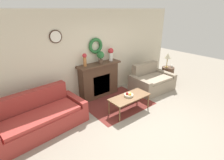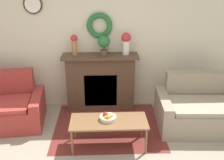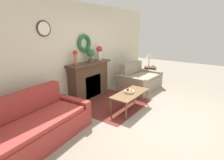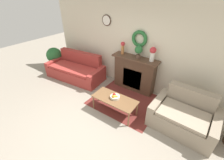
{
  "view_description": "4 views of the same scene",
  "coord_description": "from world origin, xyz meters",
  "px_view_note": "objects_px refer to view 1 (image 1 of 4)",
  "views": [
    {
      "loc": [
        -2.9,
        -2.15,
        2.7
      ],
      "look_at": [
        -0.07,
        1.38,
        0.84
      ],
      "focal_mm": 28.0,
      "sensor_mm": 36.0,
      "label": 1
    },
    {
      "loc": [
        0.06,
        -2.6,
        2.52
      ],
      "look_at": [
        0.22,
        1.39,
        0.91
      ],
      "focal_mm": 42.0,
      "sensor_mm": 36.0,
      "label": 2
    },
    {
      "loc": [
        -3.52,
        -1.18,
        2.01
      ],
      "look_at": [
        -0.0,
        1.34,
        0.75
      ],
      "focal_mm": 28.0,
      "sensor_mm": 36.0,
      "label": 3
    },
    {
      "loc": [
        1.85,
        -1.65,
        2.87
      ],
      "look_at": [
        -0.23,
        1.3,
        0.67
      ],
      "focal_mm": 24.0,
      "sensor_mm": 36.0,
      "label": 4
    }
  ],
  "objects_px": {
    "loveseat_right": "(151,81)",
    "vase_on_mantel_left": "(85,59)",
    "vase_on_mantel_right": "(111,53)",
    "couch_left": "(39,118)",
    "fireplace": "(99,80)",
    "fruit_bowl": "(129,95)",
    "potted_plant_on_mantel": "(101,56)",
    "coffee_table": "(130,98)",
    "table_lamp": "(168,56)",
    "mug": "(172,66)",
    "side_table_by_loveseat": "(167,74)"
  },
  "relations": [
    {
      "from": "loveseat_right",
      "to": "side_table_by_loveseat",
      "type": "distance_m",
      "value": 1.11
    },
    {
      "from": "loveseat_right",
      "to": "coffee_table",
      "type": "height_order",
      "value": "loveseat_right"
    },
    {
      "from": "mug",
      "to": "vase_on_mantel_right",
      "type": "height_order",
      "value": "vase_on_mantel_right"
    },
    {
      "from": "fireplace",
      "to": "couch_left",
      "type": "xyz_separation_m",
      "value": [
        -2.11,
        -0.56,
        -0.26
      ]
    },
    {
      "from": "vase_on_mantel_right",
      "to": "couch_left",
      "type": "bearing_deg",
      "value": -167.64
    },
    {
      "from": "fireplace",
      "to": "vase_on_mantel_right",
      "type": "bearing_deg",
      "value": 0.63
    },
    {
      "from": "fireplace",
      "to": "side_table_by_loveseat",
      "type": "bearing_deg",
      "value": -12.98
    },
    {
      "from": "couch_left",
      "to": "potted_plant_on_mantel",
      "type": "height_order",
      "value": "potted_plant_on_mantel"
    },
    {
      "from": "vase_on_mantel_left",
      "to": "side_table_by_loveseat",
      "type": "bearing_deg",
      "value": -11.26
    },
    {
      "from": "mug",
      "to": "vase_on_mantel_right",
      "type": "xyz_separation_m",
      "value": [
        -2.44,
        0.74,
        0.74
      ]
    },
    {
      "from": "table_lamp",
      "to": "vase_on_mantel_right",
      "type": "xyz_separation_m",
      "value": [
        -2.28,
        0.61,
        0.34
      ]
    },
    {
      "from": "fruit_bowl",
      "to": "potted_plant_on_mantel",
      "type": "xyz_separation_m",
      "value": [
        -0.03,
        1.26,
        0.86
      ]
    },
    {
      "from": "loveseat_right",
      "to": "vase_on_mantel_left",
      "type": "height_order",
      "value": "vase_on_mantel_left"
    },
    {
      "from": "potted_plant_on_mantel",
      "to": "couch_left",
      "type": "bearing_deg",
      "value": -165.87
    },
    {
      "from": "vase_on_mantel_right",
      "to": "potted_plant_on_mantel",
      "type": "distance_m",
      "value": 0.42
    },
    {
      "from": "loveseat_right",
      "to": "coffee_table",
      "type": "distance_m",
      "value": 1.69
    },
    {
      "from": "fruit_bowl",
      "to": "vase_on_mantel_right",
      "type": "distance_m",
      "value": 1.59
    },
    {
      "from": "vase_on_mantel_right",
      "to": "potted_plant_on_mantel",
      "type": "relative_size",
      "value": 1.12
    },
    {
      "from": "potted_plant_on_mantel",
      "to": "table_lamp",
      "type": "bearing_deg",
      "value": -12.37
    },
    {
      "from": "couch_left",
      "to": "loveseat_right",
      "type": "distance_m",
      "value": 3.83
    },
    {
      "from": "table_lamp",
      "to": "mug",
      "type": "xyz_separation_m",
      "value": [
        0.16,
        -0.13,
        -0.4
      ]
    },
    {
      "from": "coffee_table",
      "to": "vase_on_mantel_right",
      "type": "distance_m",
      "value": 1.65
    },
    {
      "from": "coffee_table",
      "to": "vase_on_mantel_right",
      "type": "xyz_separation_m",
      "value": [
        0.37,
        1.3,
        0.95
      ]
    },
    {
      "from": "coffee_table",
      "to": "mug",
      "type": "distance_m",
      "value": 2.87
    },
    {
      "from": "loveseat_right",
      "to": "side_table_by_loveseat",
      "type": "xyz_separation_m",
      "value": [
        1.11,
        0.09,
        -0.02
      ]
    },
    {
      "from": "couch_left",
      "to": "vase_on_mantel_right",
      "type": "xyz_separation_m",
      "value": [
        2.6,
        0.57,
        1.05
      ]
    },
    {
      "from": "couch_left",
      "to": "side_table_by_loveseat",
      "type": "height_order",
      "value": "couch_left"
    },
    {
      "from": "mug",
      "to": "vase_on_mantel_right",
      "type": "distance_m",
      "value": 2.66
    },
    {
      "from": "side_table_by_loveseat",
      "to": "vase_on_mantel_left",
      "type": "bearing_deg",
      "value": 168.74
    },
    {
      "from": "couch_left",
      "to": "mug",
      "type": "distance_m",
      "value": 5.05
    },
    {
      "from": "table_lamp",
      "to": "mug",
      "type": "relative_size",
      "value": 6.57
    },
    {
      "from": "table_lamp",
      "to": "vase_on_mantel_left",
      "type": "bearing_deg",
      "value": 169.33
    },
    {
      "from": "couch_left",
      "to": "potted_plant_on_mantel",
      "type": "bearing_deg",
      "value": 8.44
    },
    {
      "from": "vase_on_mantel_left",
      "to": "fruit_bowl",
      "type": "bearing_deg",
      "value": -65.43
    },
    {
      "from": "side_table_by_loveseat",
      "to": "mug",
      "type": "height_order",
      "value": "mug"
    },
    {
      "from": "mug",
      "to": "vase_on_mantel_right",
      "type": "bearing_deg",
      "value": 163.17
    },
    {
      "from": "fireplace",
      "to": "loveseat_right",
      "type": "height_order",
      "value": "fireplace"
    },
    {
      "from": "fireplace",
      "to": "fruit_bowl",
      "type": "relative_size",
      "value": 5.64
    },
    {
      "from": "table_lamp",
      "to": "vase_on_mantel_left",
      "type": "xyz_separation_m",
      "value": [
        -3.24,
        0.61,
        0.32
      ]
    },
    {
      "from": "vase_on_mantel_left",
      "to": "table_lamp",
      "type": "bearing_deg",
      "value": -10.67
    },
    {
      "from": "fruit_bowl",
      "to": "vase_on_mantel_right",
      "type": "xyz_separation_m",
      "value": [
        0.38,
        1.28,
        0.87
      ]
    },
    {
      "from": "fruit_bowl",
      "to": "couch_left",
      "type": "bearing_deg",
      "value": 162.31
    },
    {
      "from": "table_lamp",
      "to": "vase_on_mantel_left",
      "type": "relative_size",
      "value": 1.44
    },
    {
      "from": "table_lamp",
      "to": "vase_on_mantel_left",
      "type": "height_order",
      "value": "vase_on_mantel_left"
    },
    {
      "from": "couch_left",
      "to": "vase_on_mantel_left",
      "type": "bearing_deg",
      "value": 13.53
    },
    {
      "from": "loveseat_right",
      "to": "fireplace",
      "type": "bearing_deg",
      "value": 159.64
    },
    {
      "from": "side_table_by_loveseat",
      "to": "mug",
      "type": "xyz_separation_m",
      "value": [
        0.1,
        -0.08,
        0.33
      ]
    },
    {
      "from": "loveseat_right",
      "to": "mug",
      "type": "distance_m",
      "value": 1.25
    },
    {
      "from": "vase_on_mantel_left",
      "to": "vase_on_mantel_right",
      "type": "height_order",
      "value": "vase_on_mantel_right"
    },
    {
      "from": "fruit_bowl",
      "to": "side_table_by_loveseat",
      "type": "xyz_separation_m",
      "value": [
        2.72,
        0.62,
        -0.2
      ]
    }
  ]
}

